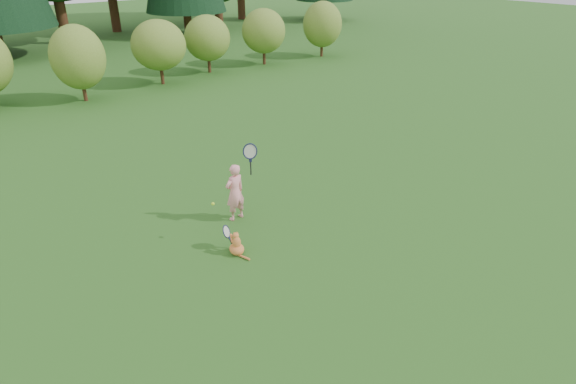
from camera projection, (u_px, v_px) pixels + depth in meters
ground at (306, 242)px, 9.24m from camera, size 100.00×100.00×0.00m
shrub_row at (77, 60)px, 17.67m from camera, size 28.00×3.00×2.80m
child at (235, 191)px, 9.77m from camera, size 0.68×0.42×1.84m
cat at (236, 242)px, 8.80m from camera, size 0.37×0.68×0.61m
tennis_ball at (213, 204)px, 8.98m from camera, size 0.06×0.06×0.06m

